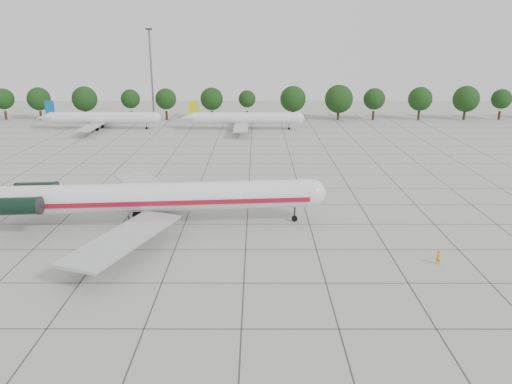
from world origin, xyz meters
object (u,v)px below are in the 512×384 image
at_px(ground_crew, 438,257).
at_px(bg_airliner_b, 102,118).
at_px(main_airliner, 137,197).
at_px(bg_airliner_c, 245,119).
at_px(floodlight_mast, 151,68).

distance_m(ground_crew, bg_airliner_b, 100.10).
relative_size(main_airliner, bg_airliner_c, 1.64).
height_order(bg_airliner_c, floodlight_mast, floodlight_mast).
distance_m(main_airliner, bg_airliner_b, 74.02).
relative_size(main_airliner, bg_airliner_b, 1.64).
bearing_deg(main_airliner, bg_airliner_b, 105.03).
xyz_separation_m(ground_crew, bg_airliner_c, (-22.09, 80.21, 2.12)).
height_order(main_airliner, bg_airliner_c, main_airliner).
bearing_deg(bg_airliner_b, ground_crew, -53.78).
distance_m(bg_airliner_b, floodlight_mast, 27.09).
xyz_separation_m(bg_airliner_b, bg_airliner_c, (37.04, -0.53, 0.00)).
relative_size(bg_airliner_c, floodlight_mast, 1.11).
distance_m(ground_crew, bg_airliner_c, 83.22).
xyz_separation_m(ground_crew, floodlight_mast, (-50.32, 103.69, 13.49)).
height_order(bg_airliner_b, floodlight_mast, floodlight_mast).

